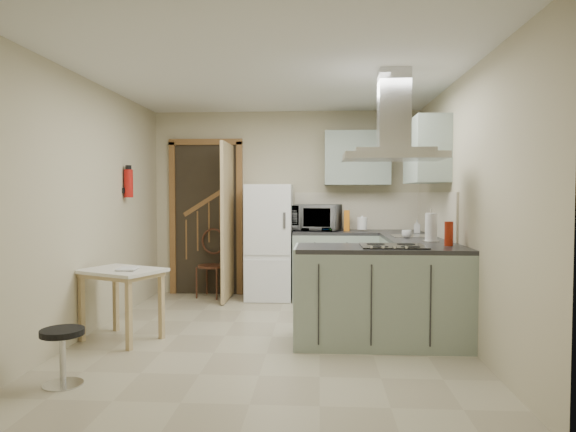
# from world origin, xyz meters

# --- Properties ---
(floor) EXTENTS (4.20, 4.20, 0.00)m
(floor) POSITION_xyz_m (0.00, 0.00, 0.00)
(floor) COLOR tan
(floor) RESTS_ON ground
(ceiling) EXTENTS (4.20, 4.20, 0.00)m
(ceiling) POSITION_xyz_m (0.00, 0.00, 2.50)
(ceiling) COLOR silver
(ceiling) RESTS_ON back_wall
(back_wall) EXTENTS (3.60, 0.00, 3.60)m
(back_wall) POSITION_xyz_m (0.00, 2.10, 1.25)
(back_wall) COLOR #BFB594
(back_wall) RESTS_ON floor
(left_wall) EXTENTS (0.00, 4.20, 4.20)m
(left_wall) POSITION_xyz_m (-1.80, 0.00, 1.25)
(left_wall) COLOR #BFB594
(left_wall) RESTS_ON floor
(right_wall) EXTENTS (0.00, 4.20, 4.20)m
(right_wall) POSITION_xyz_m (1.80, 0.00, 1.25)
(right_wall) COLOR #BFB594
(right_wall) RESTS_ON floor
(doorway) EXTENTS (1.10, 0.12, 2.10)m
(doorway) POSITION_xyz_m (-1.10, 2.07, 1.05)
(doorway) COLOR brown
(doorway) RESTS_ON floor
(fridge) EXTENTS (0.60, 0.60, 1.50)m
(fridge) POSITION_xyz_m (-0.20, 1.80, 0.75)
(fridge) COLOR white
(fridge) RESTS_ON floor
(counter_back) EXTENTS (1.08, 0.60, 0.90)m
(counter_back) POSITION_xyz_m (0.66, 1.80, 0.45)
(counter_back) COLOR #9EB2A0
(counter_back) RESTS_ON floor
(counter_right) EXTENTS (0.60, 1.95, 0.90)m
(counter_right) POSITION_xyz_m (1.50, 1.12, 0.45)
(counter_right) COLOR #9EB2A0
(counter_right) RESTS_ON floor
(splashback) EXTENTS (1.68, 0.02, 0.50)m
(splashback) POSITION_xyz_m (0.96, 2.09, 1.15)
(splashback) COLOR beige
(splashback) RESTS_ON counter_back
(wall_cabinet_back) EXTENTS (0.85, 0.35, 0.70)m
(wall_cabinet_back) POSITION_xyz_m (0.95, 1.93, 1.85)
(wall_cabinet_back) COLOR #9EB2A0
(wall_cabinet_back) RESTS_ON back_wall
(wall_cabinet_right) EXTENTS (0.35, 0.90, 0.70)m
(wall_cabinet_right) POSITION_xyz_m (1.62, 0.85, 1.85)
(wall_cabinet_right) COLOR #9EB2A0
(wall_cabinet_right) RESTS_ON right_wall
(peninsula) EXTENTS (1.55, 0.65, 0.90)m
(peninsula) POSITION_xyz_m (1.02, -0.18, 0.45)
(peninsula) COLOR #9EB2A0
(peninsula) RESTS_ON floor
(hob) EXTENTS (0.58, 0.50, 0.01)m
(hob) POSITION_xyz_m (1.12, -0.18, 0.91)
(hob) COLOR black
(hob) RESTS_ON peninsula
(extractor_hood) EXTENTS (0.90, 0.55, 0.10)m
(extractor_hood) POSITION_xyz_m (1.12, -0.18, 1.72)
(extractor_hood) COLOR silver
(extractor_hood) RESTS_ON ceiling
(sink) EXTENTS (0.45, 0.40, 0.01)m
(sink) POSITION_xyz_m (1.50, 0.95, 0.91)
(sink) COLOR silver
(sink) RESTS_ON counter_right
(fire_extinguisher) EXTENTS (0.10, 0.10, 0.32)m
(fire_extinguisher) POSITION_xyz_m (-1.74, 0.90, 1.50)
(fire_extinguisher) COLOR #B2140F
(fire_extinguisher) RESTS_ON left_wall
(drop_leaf_table) EXTENTS (0.88, 0.79, 0.67)m
(drop_leaf_table) POSITION_xyz_m (-1.40, -0.20, 0.34)
(drop_leaf_table) COLOR tan
(drop_leaf_table) RESTS_ON floor
(bentwood_chair) EXTENTS (0.45, 0.45, 0.83)m
(bentwood_chair) POSITION_xyz_m (-0.98, 1.86, 0.41)
(bentwood_chair) COLOR #472717
(bentwood_chair) RESTS_ON floor
(stool) EXTENTS (0.35, 0.35, 0.41)m
(stool) POSITION_xyz_m (-1.39, -1.35, 0.21)
(stool) COLOR black
(stool) RESTS_ON floor
(microwave) EXTENTS (0.70, 0.56, 0.34)m
(microwave) POSITION_xyz_m (0.41, 1.84, 1.07)
(microwave) COLOR black
(microwave) RESTS_ON counter_back
(kettle) EXTENTS (0.17, 0.17, 0.20)m
(kettle) POSITION_xyz_m (1.01, 1.80, 1.00)
(kettle) COLOR white
(kettle) RESTS_ON counter_back
(cereal_box) EXTENTS (0.09, 0.18, 0.27)m
(cereal_box) POSITION_xyz_m (0.82, 1.84, 1.03)
(cereal_box) COLOR orange
(cereal_box) RESTS_ON counter_back
(soap_bottle) EXTENTS (0.09, 0.09, 0.16)m
(soap_bottle) POSITION_xyz_m (1.66, 1.52, 0.98)
(soap_bottle) COLOR silver
(soap_bottle) RESTS_ON counter_right
(paper_towel) EXTENTS (0.13, 0.13, 0.30)m
(paper_towel) POSITION_xyz_m (1.57, 0.32, 1.05)
(paper_towel) COLOR silver
(paper_towel) RESTS_ON counter_right
(cup) EXTENTS (0.12, 0.12, 0.09)m
(cup) POSITION_xyz_m (1.41, 0.74, 0.94)
(cup) COLOR silver
(cup) RESTS_ON counter_right
(red_bottle) EXTENTS (0.09, 0.09, 0.22)m
(red_bottle) POSITION_xyz_m (1.65, -0.08, 1.01)
(red_bottle) COLOR #A8250E
(red_bottle) RESTS_ON peninsula
(book) EXTENTS (0.19, 0.25, 0.10)m
(book) POSITION_xyz_m (-1.41, -0.25, 0.73)
(book) COLOR #A33736
(book) RESTS_ON drop_leaf_table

